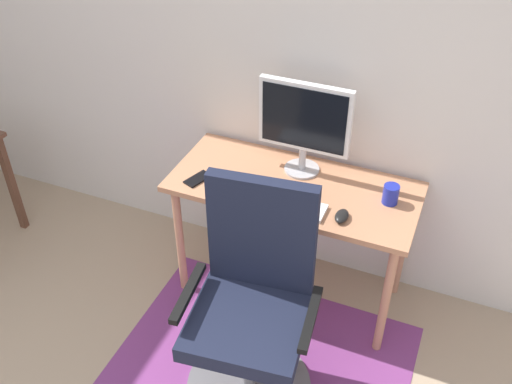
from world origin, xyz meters
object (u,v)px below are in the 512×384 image
keyboard (281,203)px  cell_phone (198,179)px  computer_mouse (342,216)px  monitor (304,121)px  desk (293,199)px  office_chair (252,320)px  coffee_cup (391,194)px

keyboard → cell_phone: size_ratio=3.07×
computer_mouse → monitor: bearing=134.6°
monitor → computer_mouse: (0.30, -0.30, -0.27)m
desk → keyboard: size_ratio=2.88×
office_chair → keyboard: bearing=88.7°
computer_mouse → coffee_cup: bearing=49.5°
cell_phone → monitor: bearing=51.4°
computer_mouse → coffee_cup: size_ratio=1.08×
coffee_cup → office_chair: office_chair is taller
monitor → keyboard: (0.00, -0.31, -0.28)m
monitor → cell_phone: bearing=-148.3°
monitor → keyboard: bearing=-89.6°
keyboard → cell_phone: 0.46m
keyboard → office_chair: 0.56m
keyboard → coffee_cup: coffee_cup is taller
coffee_cup → cell_phone: size_ratio=0.69×
monitor → office_chair: monitor is taller
monitor → computer_mouse: bearing=-45.4°
computer_mouse → desk: bearing=150.2°
desk → coffee_cup: size_ratio=12.82×
monitor → office_chair: 0.97m
computer_mouse → office_chair: size_ratio=0.09×
desk → office_chair: size_ratio=1.13×
computer_mouse → cell_phone: size_ratio=0.74×
desk → monitor: monitor is taller
cell_phone → office_chair: (0.50, -0.49, -0.31)m
computer_mouse → coffee_cup: coffee_cup is taller
keyboard → coffee_cup: size_ratio=4.46×
computer_mouse → cell_phone: 0.75m
monitor → office_chair: (0.05, -0.77, -0.59)m
monitor → coffee_cup: (0.47, -0.09, -0.24)m
monitor → cell_phone: monitor is taller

